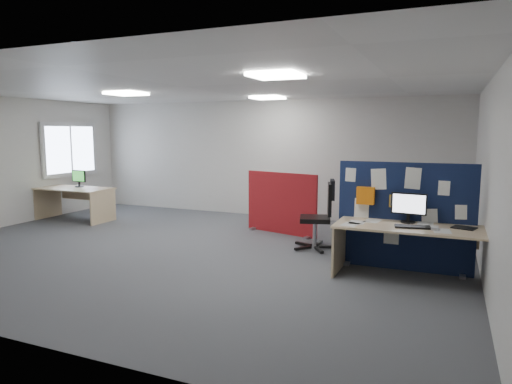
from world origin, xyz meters
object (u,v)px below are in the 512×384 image
(monitor_main, at_px, (409,206))
(red_divider, at_px, (281,204))
(main_desk, at_px, (409,237))
(second_desk, at_px, (76,195))
(navy_divider, at_px, (403,216))
(office_chair, at_px, (322,211))
(monitor_second, at_px, (79,178))

(monitor_main, height_order, red_divider, red_divider)
(main_desk, height_order, second_desk, same)
(navy_divider, xyz_separation_m, office_chair, (-1.36, 0.67, -0.12))
(main_desk, distance_m, monitor_second, 7.46)
(main_desk, height_order, monitor_main, monitor_main)
(navy_divider, xyz_separation_m, main_desk, (0.12, -0.35, -0.21))
(monitor_main, bearing_deg, main_desk, -71.02)
(office_chair, bearing_deg, monitor_main, -46.60)
(navy_divider, bearing_deg, red_divider, 147.35)
(monitor_second, bearing_deg, office_chair, 2.27)
(monitor_main, height_order, second_desk, monitor_main)
(main_desk, xyz_separation_m, monitor_second, (-7.29, 1.54, 0.37))
(navy_divider, bearing_deg, second_desk, 171.77)
(second_desk, distance_m, monitor_second, 0.41)
(monitor_main, bearing_deg, navy_divider, 120.73)
(main_desk, bearing_deg, red_divider, 143.14)
(monitor_second, bearing_deg, red_divider, 11.61)
(main_desk, xyz_separation_m, office_chair, (-1.48, 1.03, 0.09))
(main_desk, relative_size, second_desk, 1.16)
(monitor_main, bearing_deg, office_chair, 155.74)
(second_desk, bearing_deg, navy_divider, -8.23)
(second_desk, relative_size, office_chair, 1.45)
(red_divider, relative_size, monitor_second, 3.70)
(second_desk, relative_size, monitor_second, 4.01)
(red_divider, height_order, second_desk, red_divider)
(main_desk, bearing_deg, monitor_main, 102.73)
(navy_divider, distance_m, monitor_main, 0.26)
(monitor_main, bearing_deg, second_desk, 176.75)
(office_chair, bearing_deg, second_desk, 160.36)
(red_divider, xyz_separation_m, monitor_second, (-4.76, -0.36, 0.35))
(navy_divider, relative_size, red_divider, 1.21)
(main_desk, height_order, red_divider, red_divider)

